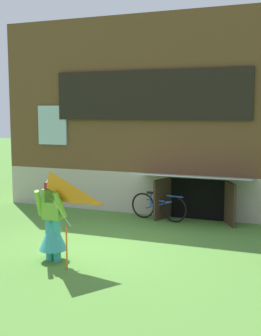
% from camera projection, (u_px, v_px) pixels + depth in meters
% --- Properties ---
extents(ground_plane, '(60.00, 60.00, 0.00)m').
position_uv_depth(ground_plane, '(102.00, 246.00, 8.99)').
color(ground_plane, '#4C7F33').
extents(log_house, '(8.66, 6.09, 5.23)m').
position_uv_depth(log_house, '(175.00, 115.00, 13.73)').
color(log_house, '#ADA393').
rests_on(log_house, ground_plane).
extents(person, '(0.61, 0.52, 1.55)m').
position_uv_depth(person, '(53.00, 226.00, 8.06)').
color(person, teal).
rests_on(person, ground_plane).
extents(kite, '(1.07, 1.02, 1.66)m').
position_uv_depth(kite, '(50.00, 197.00, 7.36)').
color(kite, orange).
rests_on(kite, ground_plane).
extents(bicycle_blue, '(1.54, 0.29, 0.71)m').
position_uv_depth(bicycle_blue, '(158.00, 207.00, 11.14)').
color(bicycle_blue, black).
rests_on(bicycle_blue, ground_plane).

